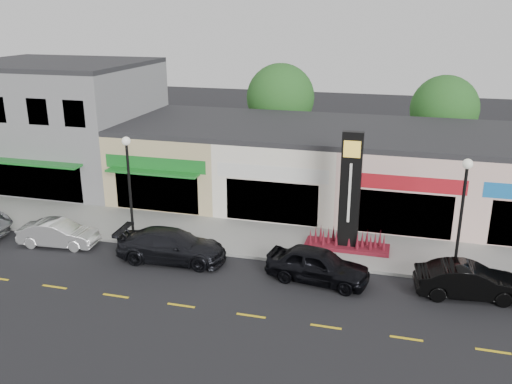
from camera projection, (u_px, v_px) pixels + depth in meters
The scene contains 16 objects.
ground at pixel (269, 281), 24.33m from camera, with size 120.00×120.00×0.00m, color black.
sidewalk at pixel (289, 242), 28.28m from camera, with size 52.00×4.30×0.15m, color gray.
curb at pixel (280, 260), 26.22m from camera, with size 52.00×0.20×0.15m, color gray.
building_grey_2story at pixel (61, 122), 38.01m from camera, with size 12.00×10.95×8.30m.
shop_beige at pixel (188, 155), 36.17m from camera, with size 7.00×10.85×4.80m.
shop_cream at pixel (290, 162), 34.43m from camera, with size 7.00×10.01×4.80m.
shop_pink_w at pixel (404, 170), 32.68m from camera, with size 7.00×10.01×4.80m.
tree_rear_west at pixel (280, 98), 41.50m from camera, with size 5.20×5.20×7.83m.
tree_rear_mid at pixel (444, 109), 38.61m from camera, with size 4.80×4.80×7.29m.
lamp_west_near at pixel (129, 178), 27.51m from camera, with size 0.44×0.44×5.47m.
lamp_east_near at pixel (462, 207), 23.51m from camera, with size 0.44×0.44×5.47m.
pylon_sign at pixel (349, 209), 26.69m from camera, with size 4.20×1.30×6.00m.
car_white_van at pixel (58, 233), 27.85m from camera, with size 4.05×1.41×1.33m, color white.
car_dark_sedan at pixel (172, 246), 26.15m from camera, with size 5.32×2.16×1.54m, color black.
car_black_sedan at pixel (318, 265), 24.14m from camera, with size 4.62×1.86×1.57m, color black.
car_black_conv at pixel (469, 281), 22.82m from camera, with size 4.43×1.54×1.46m, color black.
Camera 1 is at (5.18, -21.17, 11.55)m, focal length 38.00 mm.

